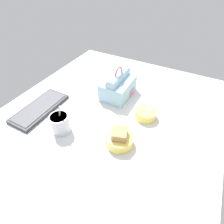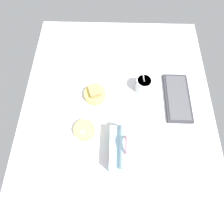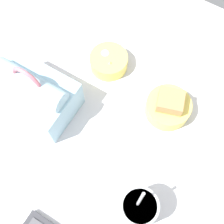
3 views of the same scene
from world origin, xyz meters
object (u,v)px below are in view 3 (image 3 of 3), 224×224
object	(u,v)px
soup_cup	(138,208)
lunch_bag	(35,94)
bento_bowl_sandwich	(168,107)
bento_bowl_snacks	(109,62)

from	to	relation	value
soup_cup	lunch_bag	bearing A→B (deg)	-16.18
lunch_bag	bento_bowl_sandwich	size ratio (longest dim) A/B	1.71
bento_bowl_sandwich	bento_bowl_snacks	size ratio (longest dim) A/B	1.11
bento_bowl_snacks	lunch_bag	bearing A→B (deg)	63.85
lunch_bag	bento_bowl_sandwich	world-z (taller)	lunch_bag
bento_bowl_sandwich	bento_bowl_snacks	bearing A→B (deg)	-11.04
bento_bowl_sandwich	bento_bowl_snacks	world-z (taller)	bento_bowl_sandwich
lunch_bag	bento_bowl_snacks	bearing A→B (deg)	-116.15
soup_cup	bento_bowl_snacks	bearing A→B (deg)	-49.13
lunch_bag	bento_bowl_sandwich	distance (cm)	36.08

